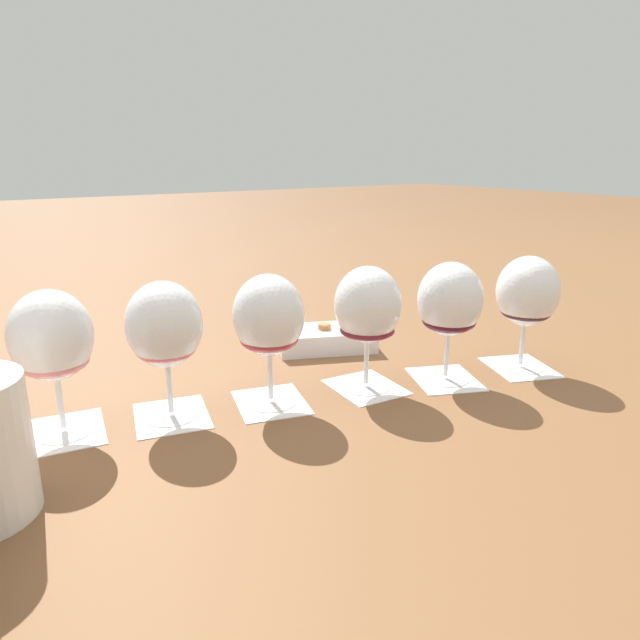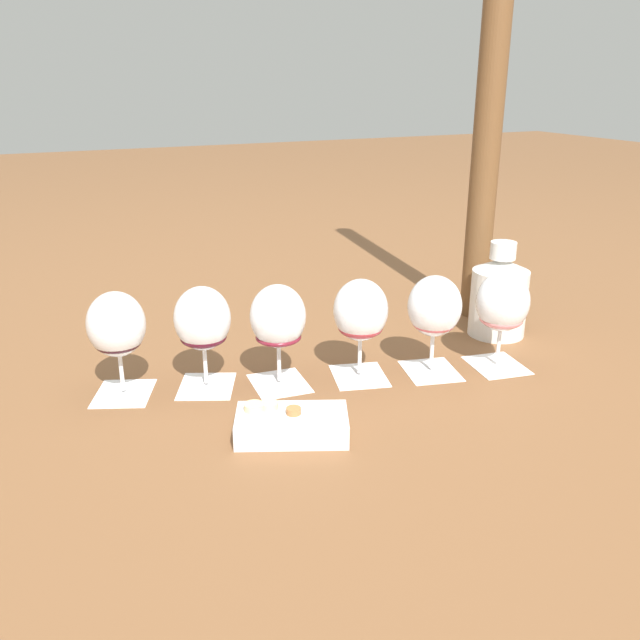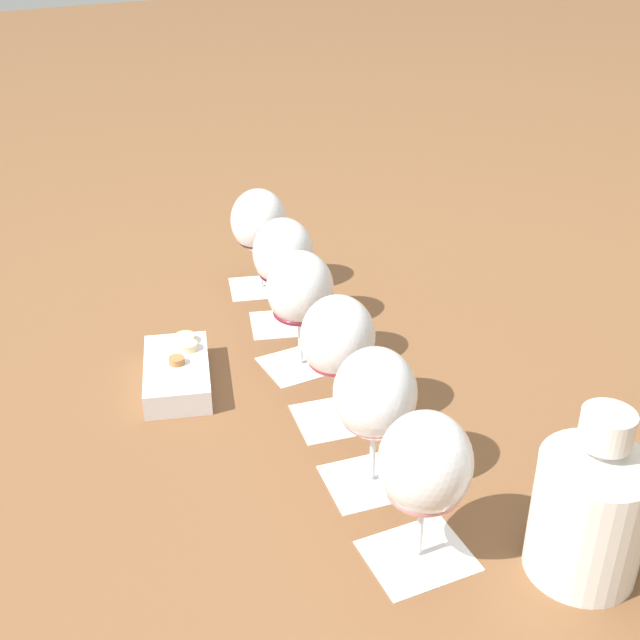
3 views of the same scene
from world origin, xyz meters
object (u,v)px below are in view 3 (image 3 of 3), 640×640
Objects in this scene: wine_glass_3 at (300,293)px; wine_glass_4 at (283,257)px; wine_glass_0 at (425,469)px; snack_dish at (177,372)px; ceramic_vase at (591,504)px; wine_glass_5 at (259,225)px; wine_glass_2 at (338,342)px; wine_glass_1 at (375,399)px.

wine_glass_4 is at bearing -19.53° from wine_glass_3.
wine_glass_3 is at bearing -13.46° from wine_glass_0.
wine_glass_4 reaches higher than snack_dish.
ceramic_vase is (-0.61, 0.00, -0.03)m from wine_glass_4.
wine_glass_4 and wine_glass_5 have the same top height.
wine_glass_0 is 0.46m from snack_dish.
snack_dish is (0.54, 0.21, -0.07)m from ceramic_vase.
ceramic_vase is (-0.10, -0.13, -0.03)m from wine_glass_0.
wine_glass_0 is at bearing 165.53° from wine_glass_5.
snack_dish is at bearing 10.17° from wine_glass_0.
snack_dish is at bearing 21.26° from ceramic_vase.
wine_glass_5 is (0.65, -0.17, -0.00)m from wine_glass_0.
wine_glass_0 and wine_glass_3 have the same top height.
wine_glass_5 is at bearing -14.58° from wine_glass_2.
wine_glass_2 is 0.36m from ceramic_vase.
wine_glass_1 is at bearing 164.59° from wine_glass_4.
wine_glass_2 and wine_glass_5 have the same top height.
wine_glass_3 and wine_glass_5 have the same top height.
wine_glass_1 is 0.95× the size of snack_dish.
wine_glass_2 is (0.25, -0.06, -0.00)m from wine_glass_0.
wine_glass_2 is at bearing 165.42° from wine_glass_5.
wine_glass_4 is at bearing -72.14° from snack_dish.
ceramic_vase is 0.58m from snack_dish.
ceramic_vase is at bearing 179.59° from wine_glass_4.
wine_glass_2 is at bearing 164.53° from wine_glass_4.
snack_dish is (-0.07, 0.22, -0.10)m from wine_glass_4.
wine_glass_1 is at bearing -161.08° from snack_dish.
ceramic_vase is at bearing 177.30° from wine_glass_5.
wine_glass_4 is at bearing -0.41° from ceramic_vase.
ceramic_vase reaches higher than wine_glass_0.
snack_dish is (0.32, 0.11, -0.10)m from wine_glass_1.
wine_glass_0 is 0.17m from ceramic_vase.
ceramic_vase is at bearing -127.29° from wine_glass_0.
wine_glass_2 is 0.91× the size of ceramic_vase.
snack_dish is (0.05, 0.17, -0.10)m from wine_glass_3.
ceramic_vase reaches higher than wine_glass_2.
snack_dish is (0.44, 0.08, -0.10)m from wine_glass_0.
snack_dish is at bearing 107.86° from wine_glass_4.
ceramic_vase is (-0.22, -0.10, -0.03)m from wine_glass_1.
ceramic_vase is at bearing -155.57° from wine_glass_1.
wine_glass_5 is 0.33m from snack_dish.
wine_glass_4 is (0.26, -0.07, 0.00)m from wine_glass_2.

